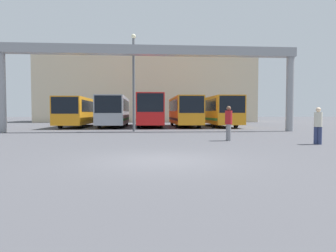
# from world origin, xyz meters

# --- Properties ---
(ground_plane) EXTENTS (200.00, 200.00, 0.00)m
(ground_plane) POSITION_xyz_m (0.00, 0.00, 0.00)
(ground_plane) COLOR #47474C
(building_backdrop) EXTENTS (34.32, 12.00, 10.34)m
(building_backdrop) POSITION_xyz_m (0.00, 42.38, 5.17)
(building_backdrop) COLOR beige
(building_backdrop) RESTS_ON ground
(overhead_gantry) EXTENTS (22.76, 0.80, 6.59)m
(overhead_gantry) POSITION_xyz_m (0.00, 13.91, 5.42)
(overhead_gantry) COLOR gray
(overhead_gantry) RESTS_ON ground
(bus_slot_0) EXTENTS (2.55, 11.69, 2.96)m
(bus_slot_0) POSITION_xyz_m (-7.41, 23.13, 1.71)
(bus_slot_0) COLOR orange
(bus_slot_0) RESTS_ON ground
(bus_slot_1) EXTENTS (2.59, 10.81, 3.09)m
(bus_slot_1) POSITION_xyz_m (-3.70, 22.70, 1.79)
(bus_slot_1) COLOR #999EA5
(bus_slot_1) RESTS_ON ground
(bus_slot_2) EXTENTS (2.58, 11.90, 3.31)m
(bus_slot_2) POSITION_xyz_m (0.00, 23.24, 1.91)
(bus_slot_2) COLOR red
(bus_slot_2) RESTS_ON ground
(bus_slot_3) EXTENTS (2.48, 10.08, 3.09)m
(bus_slot_3) POSITION_xyz_m (3.70, 22.33, 1.78)
(bus_slot_3) COLOR orange
(bus_slot_3) RESTS_ON ground
(bus_slot_4) EXTENTS (2.63, 11.65, 3.12)m
(bus_slot_4) POSITION_xyz_m (7.41, 23.11, 1.80)
(bus_slot_4) COLOR orange
(bus_slot_4) RESTS_ON ground
(pedestrian_near_left) EXTENTS (0.38, 0.38, 1.83)m
(pedestrian_near_left) POSITION_xyz_m (3.92, 6.24, 0.97)
(pedestrian_near_left) COLOR gray
(pedestrian_near_left) RESTS_ON ground
(pedestrian_mid_right) EXTENTS (0.36, 0.36, 1.73)m
(pedestrian_mid_right) POSITION_xyz_m (7.57, 4.13, 0.92)
(pedestrian_mid_right) COLOR navy
(pedestrian_mid_right) RESTS_ON ground
(lamp_post) EXTENTS (0.36, 0.36, 7.64)m
(lamp_post) POSITION_xyz_m (-1.35, 14.60, 4.18)
(lamp_post) COLOR #595B60
(lamp_post) RESTS_ON ground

